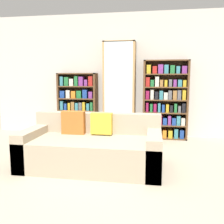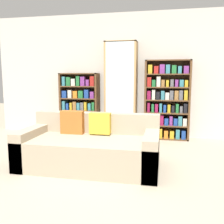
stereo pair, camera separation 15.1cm
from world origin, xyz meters
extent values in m
plane|color=tan|center=(0.00, 0.00, 0.00)|extent=(16.00, 16.00, 0.00)
cube|color=beige|center=(0.00, 2.49, 1.35)|extent=(6.25, 0.06, 2.70)
cube|color=tan|center=(-0.25, 0.32, 0.22)|extent=(2.00, 0.99, 0.43)
cube|color=tan|center=(-0.25, 0.72, 0.59)|extent=(2.00, 0.20, 0.32)
cube|color=tan|center=(-1.15, 0.32, 0.28)|extent=(0.20, 0.99, 0.55)
cube|color=tan|center=(0.65, 0.32, 0.28)|extent=(0.20, 0.99, 0.55)
cube|color=#B76628|center=(-0.60, 0.56, 0.61)|extent=(0.36, 0.12, 0.36)
cube|color=gold|center=(-0.15, 0.56, 0.61)|extent=(0.32, 0.12, 0.32)
cube|color=brown|center=(-1.48, 2.28, 0.70)|extent=(0.04, 0.32, 1.40)
cube|color=brown|center=(-0.65, 2.28, 0.70)|extent=(0.04, 0.32, 1.40)
cube|color=brown|center=(-1.07, 2.28, 1.39)|extent=(0.87, 0.32, 0.02)
cube|color=brown|center=(-1.07, 2.28, 0.01)|extent=(0.87, 0.32, 0.02)
cube|color=brown|center=(-1.07, 2.43, 0.70)|extent=(0.87, 0.01, 1.40)
cube|color=brown|center=(-1.07, 2.28, 0.29)|extent=(0.79, 0.32, 0.02)
cube|color=brown|center=(-1.07, 2.28, 0.56)|extent=(0.79, 0.32, 0.02)
cube|color=brown|center=(-1.07, 2.28, 0.83)|extent=(0.79, 0.32, 0.02)
cube|color=brown|center=(-1.07, 2.28, 1.10)|extent=(0.79, 0.32, 0.02)
cube|color=#7A3384|center=(-1.40, 2.27, 0.13)|extent=(0.08, 0.24, 0.21)
cube|color=#8E1947|center=(-1.29, 2.27, 0.11)|extent=(0.07, 0.24, 0.18)
cube|color=beige|center=(-1.17, 2.27, 0.10)|extent=(0.10, 0.24, 0.15)
cube|color=teal|center=(-1.07, 2.27, 0.12)|extent=(0.09, 0.24, 0.19)
cube|color=beige|center=(-0.95, 2.27, 0.10)|extent=(0.07, 0.24, 0.15)
cube|color=teal|center=(-0.85, 2.27, 0.10)|extent=(0.09, 0.24, 0.15)
cube|color=black|center=(-0.73, 2.27, 0.10)|extent=(0.09, 0.24, 0.15)
cube|color=orange|center=(-1.40, 2.27, 0.41)|extent=(0.08, 0.24, 0.21)
cube|color=olive|center=(-1.29, 2.27, 0.40)|extent=(0.09, 0.24, 0.18)
cube|color=beige|center=(-1.17, 2.27, 0.39)|extent=(0.08, 0.24, 0.17)
cube|color=#8E1947|center=(-1.07, 2.27, 0.38)|extent=(0.07, 0.24, 0.14)
cube|color=#8E1947|center=(-0.96, 2.27, 0.38)|extent=(0.07, 0.24, 0.15)
cube|color=black|center=(-0.85, 2.27, 0.39)|extent=(0.07, 0.24, 0.18)
cube|color=#237038|center=(-0.73, 2.27, 0.38)|extent=(0.10, 0.24, 0.14)
cube|color=teal|center=(-1.41, 2.27, 0.68)|extent=(0.07, 0.24, 0.20)
cube|color=#1E4293|center=(-1.32, 2.27, 0.65)|extent=(0.06, 0.24, 0.15)
cube|color=gold|center=(-1.24, 2.27, 0.66)|extent=(0.05, 0.24, 0.16)
cube|color=olive|center=(-1.15, 2.27, 0.67)|extent=(0.08, 0.24, 0.19)
cube|color=teal|center=(-1.06, 2.27, 0.66)|extent=(0.07, 0.24, 0.17)
cube|color=#5B5B60|center=(-0.98, 2.27, 0.66)|extent=(0.07, 0.24, 0.18)
cube|color=gold|center=(-0.90, 2.27, 0.67)|extent=(0.06, 0.24, 0.19)
cube|color=teal|center=(-0.81, 2.27, 0.66)|extent=(0.06, 0.24, 0.16)
cube|color=#237038|center=(-0.72, 2.27, 0.67)|extent=(0.06, 0.24, 0.19)
cube|color=#1E4293|center=(-1.39, 2.27, 0.93)|extent=(0.10, 0.24, 0.16)
cube|color=beige|center=(-1.26, 2.27, 0.93)|extent=(0.09, 0.24, 0.18)
cube|color=orange|center=(-1.13, 2.27, 0.93)|extent=(0.10, 0.24, 0.16)
cube|color=#237038|center=(-1.01, 2.27, 0.93)|extent=(0.11, 0.24, 0.17)
cube|color=#1E4293|center=(-0.87, 2.27, 0.94)|extent=(0.10, 0.24, 0.19)
cube|color=#7A3384|center=(-0.75, 2.27, 0.92)|extent=(0.08, 0.24, 0.15)
cube|color=teal|center=(-1.40, 2.27, 1.22)|extent=(0.07, 0.24, 0.21)
cube|color=#237038|center=(-1.29, 2.27, 1.21)|extent=(0.09, 0.24, 0.19)
cube|color=beige|center=(-1.18, 2.27, 1.20)|extent=(0.09, 0.24, 0.16)
cube|color=#237038|center=(-1.06, 2.27, 1.22)|extent=(0.07, 0.24, 0.22)
cube|color=#7A3384|center=(-0.96, 2.27, 1.22)|extent=(0.09, 0.24, 0.20)
cube|color=#7A3384|center=(-0.85, 2.27, 1.19)|extent=(0.07, 0.24, 0.14)
cube|color=#AD231E|center=(-0.74, 2.27, 1.22)|extent=(0.09, 0.24, 0.22)
cube|color=tan|center=(-0.43, 2.26, 1.03)|extent=(0.04, 0.36, 2.06)
cube|color=tan|center=(0.20, 2.26, 1.03)|extent=(0.04, 0.36, 2.06)
cube|color=tan|center=(-0.12, 2.26, 2.05)|extent=(0.68, 0.36, 0.02)
cube|color=tan|center=(-0.12, 2.26, 0.01)|extent=(0.68, 0.36, 0.02)
cube|color=tan|center=(-0.12, 2.43, 1.03)|extent=(0.68, 0.01, 2.06)
cube|color=silver|center=(-0.12, 2.08, 1.03)|extent=(0.60, 0.01, 2.04)
cube|color=tan|center=(-0.12, 2.26, 0.43)|extent=(0.60, 0.32, 0.02)
cube|color=tan|center=(-0.12, 2.26, 0.83)|extent=(0.60, 0.32, 0.02)
cube|color=tan|center=(-0.12, 2.26, 1.23)|extent=(0.60, 0.32, 0.02)
cube|color=tan|center=(-0.12, 2.26, 1.63)|extent=(0.60, 0.32, 0.02)
cylinder|color=silver|center=(-0.32, 2.27, 0.06)|extent=(0.01, 0.01, 0.07)
cone|color=silver|center=(-0.32, 2.27, 0.13)|extent=(0.09, 0.09, 0.08)
cylinder|color=silver|center=(-0.19, 2.27, 0.06)|extent=(0.01, 0.01, 0.07)
cone|color=silver|center=(-0.19, 2.27, 0.13)|extent=(0.09, 0.09, 0.08)
cylinder|color=silver|center=(-0.05, 2.25, 0.06)|extent=(0.01, 0.01, 0.07)
cone|color=silver|center=(-0.05, 2.25, 0.13)|extent=(0.09, 0.09, 0.08)
cylinder|color=silver|center=(0.09, 2.26, 0.06)|extent=(0.01, 0.01, 0.07)
cone|color=silver|center=(0.09, 2.26, 0.13)|extent=(0.09, 0.09, 0.08)
cylinder|color=silver|center=(-0.30, 2.25, 0.47)|extent=(0.01, 0.01, 0.07)
cone|color=silver|center=(-0.30, 2.25, 0.55)|extent=(0.09, 0.09, 0.08)
cylinder|color=silver|center=(-0.12, 2.26, 0.47)|extent=(0.01, 0.01, 0.07)
cone|color=silver|center=(-0.12, 2.26, 0.55)|extent=(0.09, 0.09, 0.08)
cylinder|color=silver|center=(0.07, 2.28, 0.47)|extent=(0.01, 0.01, 0.07)
cone|color=silver|center=(0.07, 2.28, 0.55)|extent=(0.09, 0.09, 0.08)
cylinder|color=silver|center=(-0.30, 2.26, 0.88)|extent=(0.01, 0.01, 0.07)
cone|color=silver|center=(-0.30, 2.26, 0.95)|extent=(0.09, 0.09, 0.08)
cylinder|color=silver|center=(-0.12, 2.24, 0.88)|extent=(0.01, 0.01, 0.07)
cone|color=silver|center=(-0.12, 2.24, 0.95)|extent=(0.09, 0.09, 0.08)
cylinder|color=silver|center=(0.07, 2.24, 0.88)|extent=(0.01, 0.01, 0.07)
cone|color=silver|center=(0.07, 2.24, 0.95)|extent=(0.09, 0.09, 0.08)
cylinder|color=silver|center=(-0.30, 2.26, 1.27)|extent=(0.01, 0.01, 0.06)
cone|color=silver|center=(-0.30, 2.26, 1.35)|extent=(0.09, 0.09, 0.08)
cylinder|color=silver|center=(-0.12, 2.28, 1.27)|extent=(0.01, 0.01, 0.06)
cone|color=silver|center=(-0.12, 2.28, 1.35)|extent=(0.09, 0.09, 0.08)
cylinder|color=silver|center=(0.07, 2.27, 1.27)|extent=(0.01, 0.01, 0.06)
cone|color=silver|center=(0.07, 2.27, 1.35)|extent=(0.09, 0.09, 0.08)
cylinder|color=silver|center=(-0.32, 2.26, 1.68)|extent=(0.01, 0.01, 0.07)
cone|color=silver|center=(-0.32, 2.26, 1.76)|extent=(0.09, 0.09, 0.09)
cylinder|color=silver|center=(-0.19, 2.28, 1.68)|extent=(0.01, 0.01, 0.07)
cone|color=silver|center=(-0.19, 2.28, 1.76)|extent=(0.09, 0.09, 0.09)
cylinder|color=silver|center=(-0.05, 2.25, 1.68)|extent=(0.01, 0.01, 0.07)
cone|color=silver|center=(-0.05, 2.25, 1.76)|extent=(0.09, 0.09, 0.09)
cylinder|color=silver|center=(0.09, 2.28, 1.68)|extent=(0.01, 0.01, 0.07)
cone|color=silver|center=(0.09, 2.28, 1.76)|extent=(0.09, 0.09, 0.09)
cube|color=brown|center=(0.42, 2.28, 0.83)|extent=(0.04, 0.32, 1.66)
cube|color=brown|center=(1.31, 2.28, 0.83)|extent=(0.04, 0.32, 1.66)
cube|color=brown|center=(0.87, 2.28, 1.65)|extent=(0.93, 0.32, 0.02)
cube|color=brown|center=(0.87, 2.28, 0.01)|extent=(0.93, 0.32, 0.02)
cube|color=brown|center=(0.87, 2.43, 0.83)|extent=(0.93, 0.01, 1.66)
cube|color=brown|center=(0.87, 2.28, 0.29)|extent=(0.85, 0.32, 0.02)
cube|color=brown|center=(0.87, 2.28, 0.56)|extent=(0.85, 0.32, 0.02)
cube|color=brown|center=(0.87, 2.28, 0.83)|extent=(0.85, 0.32, 0.02)
cube|color=brown|center=(0.87, 2.28, 1.10)|extent=(0.85, 0.32, 0.02)
cube|color=brown|center=(0.87, 2.28, 1.37)|extent=(0.85, 0.32, 0.02)
cube|color=#237038|center=(0.51, 2.27, 0.09)|extent=(0.08, 0.24, 0.14)
cube|color=black|center=(0.63, 2.27, 0.13)|extent=(0.09, 0.24, 0.21)
cube|color=gold|center=(0.75, 2.27, 0.13)|extent=(0.08, 0.24, 0.21)
cube|color=orange|center=(0.87, 2.27, 0.11)|extent=(0.08, 0.24, 0.17)
cube|color=gold|center=(0.99, 2.27, 0.11)|extent=(0.08, 0.24, 0.16)
cube|color=teal|center=(1.11, 2.27, 0.12)|extent=(0.08, 0.24, 0.20)
cube|color=#1E4293|center=(1.22, 2.27, 0.11)|extent=(0.08, 0.24, 0.18)
cube|color=#237038|center=(0.50, 2.27, 0.41)|extent=(0.07, 0.24, 0.21)
cube|color=black|center=(0.59, 2.27, 0.41)|extent=(0.06, 0.24, 0.21)
cube|color=beige|center=(0.68, 2.27, 0.38)|extent=(0.07, 0.24, 0.15)
cube|color=#8E1947|center=(0.77, 2.27, 0.41)|extent=(0.07, 0.24, 0.21)
cube|color=#1E4293|center=(0.87, 2.27, 0.38)|extent=(0.08, 0.24, 0.15)
cube|color=#7A3384|center=(0.96, 2.27, 0.41)|extent=(0.06, 0.24, 0.20)
cube|color=#1E4293|center=(1.05, 2.27, 0.38)|extent=(0.08, 0.24, 0.15)
cube|color=teal|center=(1.14, 2.27, 0.41)|extent=(0.08, 0.24, 0.21)
cube|color=beige|center=(1.24, 2.27, 0.38)|extent=(0.08, 0.24, 0.16)
cube|color=#8E1947|center=(0.49, 2.27, 0.67)|extent=(0.05, 0.24, 0.20)
cube|color=#237038|center=(0.58, 2.27, 0.66)|extent=(0.05, 0.24, 0.18)
cube|color=#8E1947|center=(0.66, 2.27, 0.66)|extent=(0.06, 0.24, 0.18)
cube|color=teal|center=(0.74, 2.27, 0.67)|extent=(0.05, 0.24, 0.19)
cube|color=#1E4293|center=(0.83, 2.27, 0.66)|extent=(0.05, 0.24, 0.16)
cube|color=gold|center=(0.91, 2.27, 0.66)|extent=(0.06, 0.24, 0.17)
cube|color=black|center=(0.99, 2.27, 0.65)|extent=(0.06, 0.24, 0.15)
cube|color=#237038|center=(1.08, 2.27, 0.67)|extent=(0.06, 0.24, 0.19)
cube|color=#5B5B60|center=(1.16, 2.27, 0.65)|extent=(0.05, 0.24, 0.14)
cube|color=black|center=(1.24, 2.27, 0.67)|extent=(0.07, 0.24, 0.20)
cube|color=#8E1947|center=(0.49, 2.27, 0.93)|extent=(0.07, 0.24, 0.18)
cube|color=beige|center=(0.59, 2.27, 0.95)|extent=(0.07, 0.24, 0.21)
cube|color=black|center=(0.68, 2.27, 0.93)|extent=(0.07, 0.24, 0.17)
cube|color=teal|center=(0.78, 2.27, 0.94)|extent=(0.07, 0.24, 0.19)
cube|color=beige|center=(0.87, 2.27, 0.92)|extent=(0.08, 0.24, 0.15)
cube|color=#5B5B60|center=(0.96, 2.27, 0.94)|extent=(0.07, 0.24, 0.19)
cube|color=olive|center=(1.05, 2.27, 0.94)|extent=(0.08, 0.24, 0.19)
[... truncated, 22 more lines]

